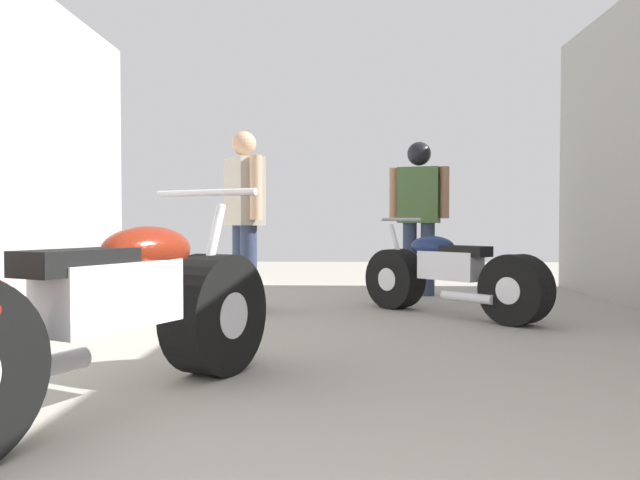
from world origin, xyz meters
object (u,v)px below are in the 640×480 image
object	(u,v)px
motorcycle_maroon_cruiser	(105,319)
mechanic_in_blue	(244,210)
motorcycle_black_naked	(453,276)
mechanic_with_helmet	(419,204)

from	to	relation	value
motorcycle_maroon_cruiser	mechanic_in_blue	size ratio (longest dim) A/B	1.23
motorcycle_maroon_cruiser	motorcycle_black_naked	distance (m)	3.37
motorcycle_black_naked	mechanic_with_helmet	size ratio (longest dim) A/B	0.87
motorcycle_black_naked	mechanic_with_helmet	xyz separation A→B (m)	(-0.10, 1.53, 0.67)
motorcycle_maroon_cruiser	mechanic_in_blue	xyz separation A→B (m)	(0.13, 2.92, 0.51)
mechanic_in_blue	motorcycle_black_naked	bearing A→B (deg)	-5.45
motorcycle_maroon_cruiser	mechanic_with_helmet	size ratio (longest dim) A/B	1.17
mechanic_in_blue	motorcycle_maroon_cruiser	bearing A→B (deg)	-92.53
motorcycle_maroon_cruiser	mechanic_in_blue	distance (m)	2.97
motorcycle_maroon_cruiser	motorcycle_black_naked	xyz separation A→B (m)	(1.95, 2.74, -0.05)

